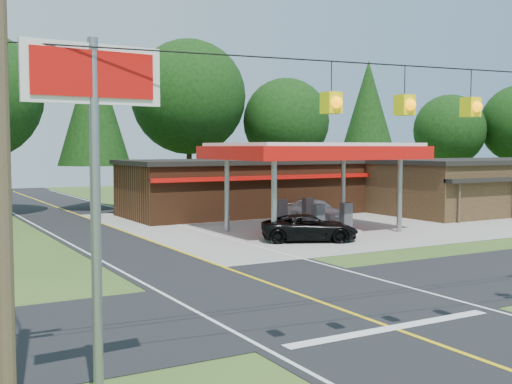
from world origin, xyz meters
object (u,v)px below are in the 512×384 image
sedan_car (316,210)px  big_stop_sign (94,139)px  gas_canopy (313,154)px  suv_car (309,228)px

sedan_car → big_stop_sign: (-20.00, -22.01, 4.07)m
gas_canopy → sedan_car: (3.00, 4.00, -3.55)m
suv_car → big_stop_sign: bearing=162.1°
gas_canopy → big_stop_sign: bearing=-133.3°
sedan_car → suv_car: bearing=-147.1°
gas_canopy → suv_car: bearing=-127.2°
suv_car → sedan_car: 8.64m
sedan_car → big_stop_sign: size_ratio=0.65×
gas_canopy → big_stop_sign: big_stop_sign is taller
big_stop_sign → gas_canopy: bearing=46.7°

